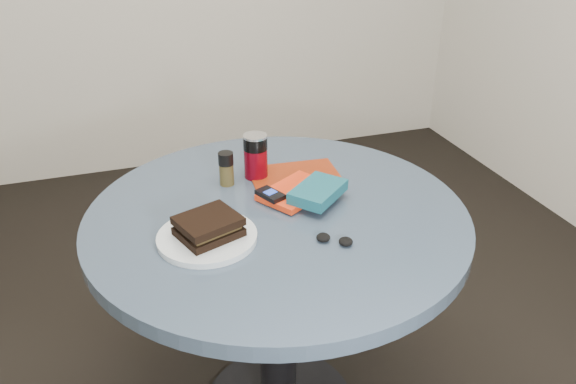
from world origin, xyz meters
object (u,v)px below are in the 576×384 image
object	(u,v)px
headphones	(334,240)
table	(278,261)
plate	(207,237)
mp3_player	(270,194)
soda_can	(256,156)
magazine	(296,177)
novel	(318,191)
sandwich	(208,226)
red_book	(296,192)
pepper_grinder	(226,168)

from	to	relation	value
headphones	table	bearing A→B (deg)	113.92
plate	headphones	world-z (taller)	headphones
mp3_player	table	bearing A→B (deg)	-82.34
plate	headphones	xyz separation A→B (m)	(0.28, -0.11, 0.00)
soda_can	headphones	size ratio (longest dim) A/B	1.43
plate	magazine	distance (m)	0.40
novel	mp3_player	size ratio (longest dim) A/B	1.76
sandwich	mp3_player	size ratio (longest dim) A/B	1.90
plate	red_book	distance (m)	0.31
red_book	sandwich	bearing A→B (deg)	176.41
soda_can	headphones	distance (m)	0.41
novel	table	bearing A→B (deg)	140.65
soda_can	mp3_player	distance (m)	0.17
table	sandwich	bearing A→B (deg)	-156.74
table	novel	distance (m)	0.23
red_book	novel	size ratio (longest dim) A/B	1.23
plate	novel	xyz separation A→B (m)	(0.32, 0.08, 0.03)
red_book	headphones	world-z (taller)	red_book
plate	pepper_grinder	bearing A→B (deg)	67.68
plate	table	bearing A→B (deg)	21.96
magazine	headphones	world-z (taller)	headphones
magazine	sandwich	bearing A→B (deg)	-136.37
magazine	red_book	world-z (taller)	red_book
novel	headphones	bearing A→B (deg)	-139.68
pepper_grinder	headphones	size ratio (longest dim) A/B	1.07
table	sandwich	size ratio (longest dim) A/B	5.88
plate	red_book	size ratio (longest dim) A/B	1.24
plate	red_book	world-z (taller)	red_book
red_book	headphones	distance (m)	0.25
table	mp3_player	world-z (taller)	mp3_player
mp3_player	plate	bearing A→B (deg)	-147.73
magazine	headphones	xyz separation A→B (m)	(-0.02, -0.35, 0.01)
soda_can	headphones	xyz separation A→B (m)	(0.08, -0.40, -0.06)
soda_can	novel	xyz separation A→B (m)	(0.11, -0.21, -0.03)
plate	soda_can	world-z (taller)	soda_can
mp3_player	novel	bearing A→B (deg)	-18.41
magazine	novel	size ratio (longest dim) A/B	1.63
red_book	headphones	bearing A→B (deg)	-119.41
magazine	soda_can	bearing A→B (deg)	162.36
magazine	novel	distance (m)	0.17
red_book	mp3_player	bearing A→B (deg)	161.47
magazine	red_book	bearing A→B (deg)	-104.69
table	novel	xyz separation A→B (m)	(0.11, 0.00, 0.20)
pepper_grinder	soda_can	bearing A→B (deg)	13.09
plate	magazine	xyz separation A→B (m)	(0.31, 0.25, -0.01)
table	headphones	bearing A→B (deg)	-66.08
table	novel	world-z (taller)	novel
plate	headphones	size ratio (longest dim) A/B	2.63
table	soda_can	xyz separation A→B (m)	(0.00, 0.21, 0.23)
magazine	table	bearing A→B (deg)	-118.93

